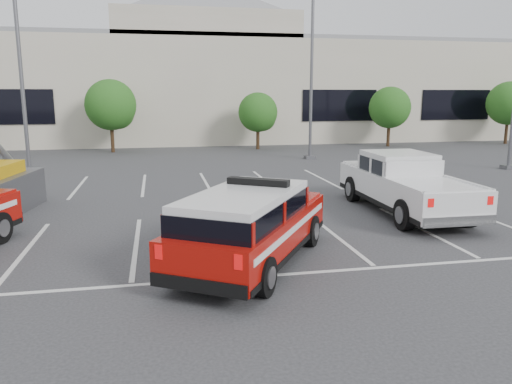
# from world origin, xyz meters

# --- Properties ---
(ground) EXTENTS (120.00, 120.00, 0.00)m
(ground) POSITION_xyz_m (0.00, 0.00, 0.00)
(ground) COLOR #2F2F31
(ground) RESTS_ON ground
(stall_markings) EXTENTS (23.00, 15.00, 0.01)m
(stall_markings) POSITION_xyz_m (0.00, 4.50, 0.01)
(stall_markings) COLOR silver
(stall_markings) RESTS_ON ground
(convention_building) EXTENTS (60.00, 16.99, 13.20)m
(convention_building) POSITION_xyz_m (0.18, 31.86, 4.72)
(convention_building) COLOR beige
(convention_building) RESTS_ON ground
(tree_mid_left) EXTENTS (3.37, 3.37, 4.85)m
(tree_mid_left) POSITION_xyz_m (-4.91, 22.05, 3.04)
(tree_mid_left) COLOR #3F2B19
(tree_mid_left) RESTS_ON ground
(tree_mid_right) EXTENTS (2.77, 2.77, 3.99)m
(tree_mid_right) POSITION_xyz_m (5.09, 22.05, 2.50)
(tree_mid_right) COLOR #3F2B19
(tree_mid_right) RESTS_ON ground
(tree_right) EXTENTS (3.07, 3.07, 4.42)m
(tree_right) POSITION_xyz_m (15.09, 22.05, 2.77)
(tree_right) COLOR #3F2B19
(tree_right) RESTS_ON ground
(tree_far_right) EXTENTS (3.37, 3.37, 4.85)m
(tree_far_right) POSITION_xyz_m (25.09, 22.05, 3.04)
(tree_far_right) COLOR #3F2B19
(tree_far_right) RESTS_ON ground
(light_pole_left) EXTENTS (0.90, 0.60, 10.24)m
(light_pole_left) POSITION_xyz_m (-8.00, 12.00, 5.19)
(light_pole_left) COLOR #59595E
(light_pole_left) RESTS_ON ground
(light_pole_mid) EXTENTS (0.90, 0.60, 10.24)m
(light_pole_mid) POSITION_xyz_m (7.00, 16.00, 5.19)
(light_pole_mid) COLOR #59595E
(light_pole_mid) RESTS_ON ground
(fire_chief_suv) EXTENTS (4.62, 5.73, 1.94)m
(fire_chief_suv) POSITION_xyz_m (-0.03, -2.02, 0.79)
(fire_chief_suv) COLOR #9A0D07
(fire_chief_suv) RESTS_ON ground
(white_pickup) EXTENTS (2.28, 6.36, 1.94)m
(white_pickup) POSITION_xyz_m (5.89, 2.06, 0.77)
(white_pickup) COLOR silver
(white_pickup) RESTS_ON ground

